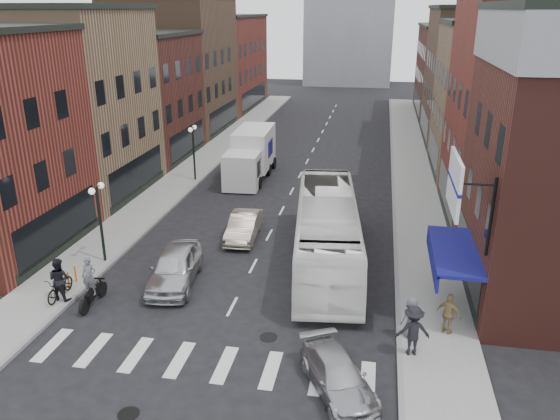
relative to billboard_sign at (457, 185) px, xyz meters
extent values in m
plane|color=black|center=(-8.59, -0.50, -6.13)|extent=(160.00, 160.00, 0.00)
cube|color=gray|center=(-17.09, 21.50, -6.06)|extent=(3.00, 74.00, 0.15)
cube|color=gray|center=(-0.09, 21.50, -6.06)|extent=(3.00, 74.00, 0.15)
cube|color=gray|center=(-15.59, 21.50, -6.13)|extent=(0.20, 74.00, 0.16)
cube|color=gray|center=(-1.59, 21.50, -6.13)|extent=(0.20, 74.00, 0.16)
cube|color=silver|center=(-8.59, -3.50, -6.13)|extent=(12.00, 2.20, 0.01)
cube|color=black|center=(-18.61, 4.00, -4.53)|extent=(0.08, 7.20, 2.20)
cube|color=#836548|center=(-23.59, 13.50, -0.13)|extent=(10.00, 10.00, 12.00)
cube|color=black|center=(-18.61, 13.50, -4.53)|extent=(0.08, 8.00, 2.20)
cube|color=black|center=(-23.59, 13.50, 6.02)|extent=(10.30, 10.20, 0.30)
cube|color=#4D211B|center=(-23.59, 23.50, -1.13)|extent=(10.00, 10.00, 10.00)
cube|color=black|center=(-18.61, 23.50, -4.53)|extent=(0.08, 8.00, 2.20)
cube|color=black|center=(-23.59, 23.50, 4.02)|extent=(10.30, 10.20, 0.30)
cube|color=brown|center=(-23.59, 34.50, 0.37)|extent=(10.00, 12.00, 13.00)
cube|color=black|center=(-18.61, 34.50, -4.53)|extent=(0.08, 9.60, 2.20)
cube|color=maroon|center=(-23.59, 48.50, -0.63)|extent=(10.00, 16.00, 11.00)
cube|color=black|center=(-18.61, 48.50, -4.53)|extent=(0.08, 12.80, 2.20)
cube|color=black|center=(-23.59, 48.50, 5.02)|extent=(10.30, 16.20, 0.30)
cube|color=black|center=(1.43, 4.00, -4.53)|extent=(0.08, 7.20, 2.20)
cube|color=maroon|center=(6.41, 13.50, 0.87)|extent=(10.00, 10.00, 14.00)
cube|color=black|center=(1.43, 13.50, -4.53)|extent=(0.08, 8.00, 2.20)
cube|color=#836548|center=(6.41, 23.50, -0.63)|extent=(10.00, 10.00, 11.00)
cube|color=black|center=(1.43, 23.50, -4.53)|extent=(0.08, 8.00, 2.20)
cube|color=black|center=(6.41, 23.50, 5.02)|extent=(10.30, 10.20, 0.30)
cube|color=brown|center=(6.41, 34.50, -0.13)|extent=(10.00, 12.00, 12.00)
cube|color=black|center=(1.43, 34.50, -4.53)|extent=(0.08, 9.60, 2.20)
cube|color=black|center=(6.41, 34.50, 6.02)|extent=(10.30, 12.20, 0.30)
cube|color=#4D211B|center=(6.41, 48.50, -1.13)|extent=(10.00, 16.00, 10.00)
cube|color=black|center=(1.43, 48.50, -4.53)|extent=(0.08, 12.80, 2.20)
cube|color=black|center=(6.41, 48.50, 4.02)|extent=(10.30, 16.20, 0.30)
cube|color=navy|center=(0.51, 2.00, -3.43)|extent=(1.80, 5.00, 0.15)
cube|color=navy|center=(-0.34, 2.00, -3.78)|extent=(0.10, 5.00, 0.70)
cylinder|color=black|center=(1.31, 0.00, -1.13)|extent=(0.12, 0.12, 3.00)
cylinder|color=black|center=(0.61, 0.00, 0.07)|extent=(1.40, 0.08, 0.08)
cube|color=silver|center=(-0.09, 0.00, 0.07)|extent=(0.12, 3.00, 2.00)
cylinder|color=black|center=(-15.99, 3.50, -4.13)|extent=(0.14, 0.14, 4.00)
cylinder|color=black|center=(-15.99, 3.50, -2.13)|extent=(0.06, 0.90, 0.06)
sphere|color=white|center=(-15.99, 3.05, -2.18)|extent=(0.32, 0.32, 0.32)
sphere|color=white|center=(-15.99, 3.95, -2.18)|extent=(0.32, 0.32, 0.32)
cylinder|color=black|center=(-15.99, 17.50, -4.13)|extent=(0.14, 0.14, 4.00)
cylinder|color=black|center=(-15.99, 17.50, -2.13)|extent=(0.06, 0.90, 0.06)
sphere|color=white|center=(-15.99, 17.05, -2.18)|extent=(0.32, 0.32, 0.32)
sphere|color=white|center=(-15.99, 17.95, -2.18)|extent=(0.32, 0.32, 0.32)
cylinder|color=#D8590C|center=(-16.19, 0.50, -5.58)|extent=(0.08, 0.08, 0.80)
cylinder|color=#D8590C|center=(-16.19, 1.10, -5.58)|extent=(0.08, 0.08, 0.80)
cube|color=silver|center=(-12.10, 16.36, -4.79)|extent=(2.50, 2.69, 2.50)
cube|color=black|center=(-12.10, 16.36, -4.54)|extent=(2.49, 1.49, 1.10)
cube|color=silver|center=(-12.10, 20.15, -4.04)|extent=(2.70, 5.29, 2.89)
cube|color=navy|center=(-12.10, 20.15, -4.04)|extent=(2.61, 2.10, 1.20)
cube|color=black|center=(-12.10, 19.95, -5.68)|extent=(2.45, 6.57, 0.35)
cylinder|color=black|center=(-13.24, 16.56, -5.68)|extent=(0.28, 0.90, 0.90)
cylinder|color=black|center=(-10.95, 16.56, -5.68)|extent=(0.28, 0.90, 0.90)
cylinder|color=black|center=(-13.24, 19.95, -5.68)|extent=(0.28, 0.90, 0.90)
cylinder|color=black|center=(-10.95, 19.95, -5.68)|extent=(0.28, 0.90, 0.90)
cylinder|color=black|center=(-13.24, 21.95, -5.68)|extent=(0.28, 0.90, 0.90)
cylinder|color=black|center=(-10.95, 21.95, -5.68)|extent=(0.28, 0.90, 0.90)
cylinder|color=black|center=(-14.50, 0.36, -5.79)|extent=(0.14, 0.68, 0.68)
cylinder|color=black|center=(-14.50, -1.19, -5.79)|extent=(0.14, 0.68, 0.68)
cube|color=black|center=(-14.50, -0.42, -5.57)|extent=(0.41, 1.26, 0.36)
cube|color=black|center=(-14.50, 0.15, -5.15)|extent=(0.57, 0.13, 0.06)
imported|color=#5A5E62|center=(-14.50, -0.52, -4.72)|extent=(0.67, 0.48, 1.70)
imported|color=white|center=(-5.06, 5.49, -4.41)|extent=(4.29, 12.62, 3.45)
imported|color=silver|center=(-11.73, 2.08, -5.29)|extent=(2.65, 5.17, 1.68)
imported|color=beige|center=(-9.89, 7.84, -5.44)|extent=(1.69, 4.29, 1.39)
imported|color=#A6A6AB|center=(-3.68, -4.18, -5.54)|extent=(3.34, 4.36, 1.18)
imported|color=black|center=(-16.09, -0.31, -5.47)|extent=(0.71, 1.97, 1.03)
imported|color=black|center=(-15.99, -0.45, -5.02)|extent=(1.00, 0.66, 1.92)
imported|color=black|center=(-1.19, -1.78, -5.02)|extent=(1.34, 0.82, 1.93)
imported|color=olive|center=(0.24, -0.16, -5.14)|extent=(1.10, 0.93, 1.69)
imported|color=#515458|center=(-1.19, -0.59, -5.16)|extent=(0.95, 0.88, 1.64)
camera|label=1|loc=(-2.86, -19.31, 5.92)|focal=35.00mm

